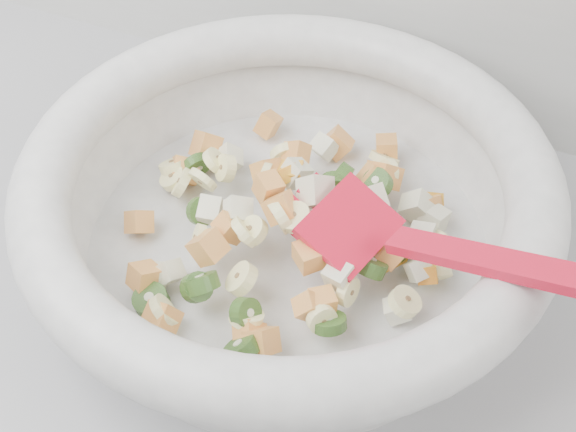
% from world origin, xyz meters
% --- Properties ---
extents(mixing_bowl, '(0.50, 0.41, 0.16)m').
position_xyz_m(mixing_bowl, '(0.09, 1.51, 0.96)').
color(mixing_bowl, white).
rests_on(mixing_bowl, counter).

